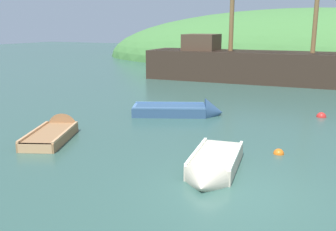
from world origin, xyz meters
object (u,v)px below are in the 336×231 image
(rowboat_far, at_px, (56,133))
(rowboat_portside, at_px, (212,169))
(sailing_ship, at_px, (263,70))
(buoy_orange, at_px, (279,154))
(rowboat_outer_right, at_px, (184,112))
(buoy_red, at_px, (321,117))

(rowboat_far, relative_size, rowboat_portside, 1.09)
(sailing_ship, xyz_separation_m, rowboat_far, (-3.59, -16.01, -0.67))
(buoy_orange, bearing_deg, rowboat_outer_right, 143.22)
(rowboat_far, bearing_deg, rowboat_portside, -121.14)
(rowboat_outer_right, xyz_separation_m, buoy_orange, (4.52, -3.38, -0.13))
(sailing_ship, relative_size, rowboat_portside, 6.05)
(sailing_ship, xyz_separation_m, buoy_red, (4.41, -9.09, -0.76))
(rowboat_far, height_order, rowboat_portside, rowboat_portside)
(rowboat_outer_right, bearing_deg, rowboat_far, -143.20)
(rowboat_outer_right, relative_size, buoy_orange, 12.48)
(rowboat_portside, distance_m, buoy_red, 8.10)
(sailing_ship, height_order, buoy_red, sailing_ship)
(sailing_ship, bearing_deg, rowboat_outer_right, -97.27)
(sailing_ship, bearing_deg, rowboat_far, -105.50)
(sailing_ship, height_order, buoy_orange, sailing_ship)
(rowboat_portside, height_order, buoy_orange, rowboat_portside)
(sailing_ship, relative_size, buoy_orange, 59.01)
(rowboat_outer_right, relative_size, buoy_red, 9.88)
(rowboat_outer_right, distance_m, buoy_orange, 5.64)
(rowboat_far, xyz_separation_m, rowboat_portside, (5.98, -0.92, 0.05))
(buoy_red, height_order, buoy_orange, buoy_red)
(rowboat_portside, bearing_deg, buoy_red, 157.60)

